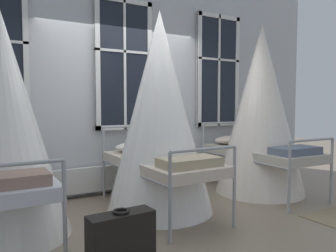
{
  "coord_description": "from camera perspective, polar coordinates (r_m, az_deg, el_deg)",
  "views": [
    {
      "loc": [
        -1.86,
        -3.7,
        1.33
      ],
      "look_at": [
        0.17,
        -0.1,
        1.07
      ],
      "focal_mm": 34.83,
      "sensor_mm": 36.0,
      "label": 1
    }
  ],
  "objects": [
    {
      "name": "window_bank",
      "position": [
        5.01,
        -7.53,
        1.75
      ],
      "size": [
        4.48,
        0.1,
        2.85
      ],
      "color": "black",
      "rests_on": "ground"
    },
    {
      "name": "ground",
      "position": [
        4.35,
        -2.64,
        -14.14
      ],
      "size": [
        18.71,
        18.71,
        0.0
      ],
      "primitive_type": "plane",
      "color": "gray"
    },
    {
      "name": "back_wall_with_windows",
      "position": [
        5.13,
        -8.08,
        8.37
      ],
      "size": [
        7.8,
        0.1,
        3.51
      ],
      "primitive_type": "cube",
      "color": "silver",
      "rests_on": "ground"
    },
    {
      "name": "cot_second",
      "position": [
        4.07,
        -1.47,
        1.99
      ],
      "size": [
        1.34,
        1.89,
        2.49
      ],
      "rotation": [
        0.0,
        0.0,
        1.6
      ],
      "color": "#9EA3A8",
      "rests_on": "ground"
    },
    {
      "name": "cot_third",
      "position": [
        5.16,
        15.89,
        2.54
      ],
      "size": [
        1.34,
        1.88,
        2.55
      ],
      "rotation": [
        0.0,
        0.0,
        1.56
      ],
      "color": "#9EA3A8",
      "rests_on": "ground"
    },
    {
      "name": "suitcase_dark",
      "position": [
        2.89,
        -8.19,
        -18.92
      ],
      "size": [
        0.57,
        0.25,
        0.47
      ],
      "rotation": [
        0.0,
        0.0,
        0.08
      ],
      "color": "black",
      "rests_on": "ground"
    }
  ]
}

